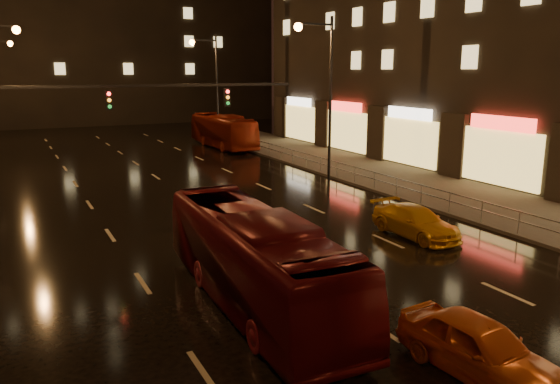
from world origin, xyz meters
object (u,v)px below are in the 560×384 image
bus_red (255,259)px  bus_curb (223,131)px  taxi_far (415,222)px  taxi_near (479,347)px

bus_red → bus_curb: size_ratio=0.96×
bus_curb → taxi_far: size_ratio=2.45×
taxi_far → taxi_near: bearing=-124.8°
bus_curb → taxi_far: bearing=-95.3°
bus_red → taxi_near: (2.95, -5.87, -0.73)m
taxi_near → bus_curb: bearing=72.7°
bus_curb → taxi_far: 29.20m
bus_red → taxi_far: size_ratio=2.36×
bus_curb → taxi_near: bus_curb is taller
bus_curb → taxi_far: (-2.53, -29.08, -0.85)m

